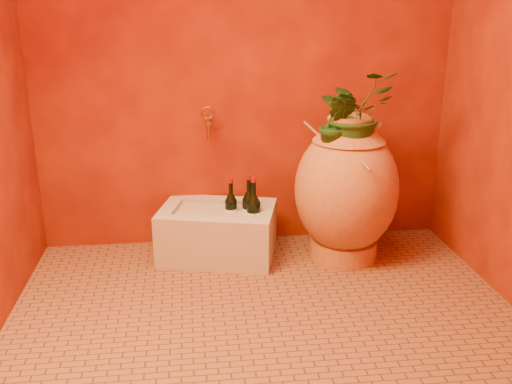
{
  "coord_description": "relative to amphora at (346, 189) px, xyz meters",
  "views": [
    {
      "loc": [
        -0.34,
        -2.4,
        1.46
      ],
      "look_at": [
        -0.01,
        0.35,
        0.53
      ],
      "focal_mm": 40.0,
      "sensor_mm": 36.0,
      "label": 1
    }
  ],
  "objects": [
    {
      "name": "stone_basin",
      "position": [
        -0.75,
        0.1,
        -0.28
      ],
      "size": [
        0.75,
        0.61,
        0.31
      ],
      "rotation": [
        0.0,
        0.0,
        -0.25
      ],
      "color": "#BBB29B",
      "rests_on": "floor"
    },
    {
      "name": "wine_bottle_c",
      "position": [
        -0.56,
        0.08,
        -0.14
      ],
      "size": [
        0.08,
        0.08,
        0.34
      ],
      "color": "black",
      "rests_on": "stone_basin"
    },
    {
      "name": "plant_side",
      "position": [
        -0.09,
        -0.07,
        0.4
      ],
      "size": [
        0.24,
        0.22,
        0.36
      ],
      "primitive_type": "imported",
      "rotation": [
        0.0,
        0.0,
        -0.4
      ],
      "color": "#1A4518",
      "rests_on": "amphora"
    },
    {
      "name": "plant_main",
      "position": [
        0.02,
        -0.03,
        0.45
      ],
      "size": [
        0.53,
        0.49,
        0.47
      ],
      "primitive_type": "imported",
      "rotation": [
        0.0,
        0.0,
        0.37
      ],
      "color": "#1A4518",
      "rests_on": "amphora"
    },
    {
      "name": "wine_bottle_b",
      "position": [
        -0.66,
        0.12,
        -0.15
      ],
      "size": [
        0.08,
        0.08,
        0.31
      ],
      "color": "black",
      "rests_on": "stone_basin"
    },
    {
      "name": "wall_tap",
      "position": [
        -0.78,
        0.26,
        0.37
      ],
      "size": [
        0.08,
        0.17,
        0.18
      ],
      "color": "#986523",
      "rests_on": "wall_back"
    },
    {
      "name": "floor",
      "position": [
        -0.55,
        -0.65,
        -0.43
      ],
      "size": [
        2.5,
        2.5,
        0.0
      ],
      "primitive_type": "plane",
      "color": "brown",
      "rests_on": "ground"
    },
    {
      "name": "wall_back",
      "position": [
        -0.55,
        0.35,
        0.82
      ],
      "size": [
        2.5,
        0.02,
        2.5
      ],
      "primitive_type": "cube",
      "color": "#5F1105",
      "rests_on": "ground"
    },
    {
      "name": "wine_bottle_a",
      "position": [
        -0.54,
        0.01,
        -0.14
      ],
      "size": [
        0.08,
        0.08,
        0.34
      ],
      "color": "black",
      "rests_on": "stone_basin"
    },
    {
      "name": "amphora",
      "position": [
        0.0,
        0.0,
        0.0
      ],
      "size": [
        0.79,
        0.79,
        0.86
      ],
      "rotation": [
        0.0,
        0.0,
        -0.39
      ],
      "color": "#B77E33",
      "rests_on": "floor"
    }
  ]
}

